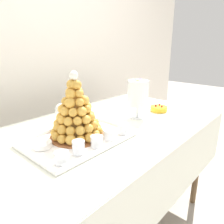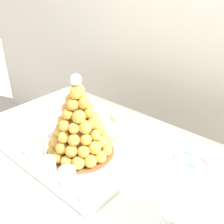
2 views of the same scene
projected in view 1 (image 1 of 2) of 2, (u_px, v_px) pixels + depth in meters
name	position (u px, v px, depth m)	size (l,w,h in m)	color
backdrop_wall	(22.00, 43.00, 1.67)	(4.80, 0.10, 2.50)	silver
buffet_table	(103.00, 143.00, 1.30)	(1.58, 0.89, 0.78)	brown
serving_tray	(79.00, 139.00, 1.09)	(0.53, 0.37, 0.02)	white
croquembouche	(76.00, 113.00, 1.08)	(0.27, 0.27, 0.34)	brown
dessert_cup_left	(62.00, 158.00, 0.86)	(0.06, 0.06, 0.05)	silver
dessert_cup_mid_left	(79.00, 148.00, 0.94)	(0.06, 0.06, 0.06)	silver
dessert_cup_centre	(97.00, 142.00, 1.00)	(0.06, 0.06, 0.05)	silver
dessert_cup_mid_right	(109.00, 135.00, 1.08)	(0.06, 0.06, 0.05)	silver
dessert_cup_right	(123.00, 129.00, 1.15)	(0.06, 0.06, 0.06)	silver
creme_brulee_ramekin	(43.00, 144.00, 1.00)	(0.09, 0.09, 0.03)	white
macaron_goblet	(138.00, 93.00, 1.37)	(0.14, 0.14, 0.26)	white
fruit_tart_plate	(159.00, 110.00, 1.54)	(0.22, 0.22, 0.05)	white
wine_glass	(61.00, 110.00, 1.23)	(0.07, 0.07, 0.14)	silver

